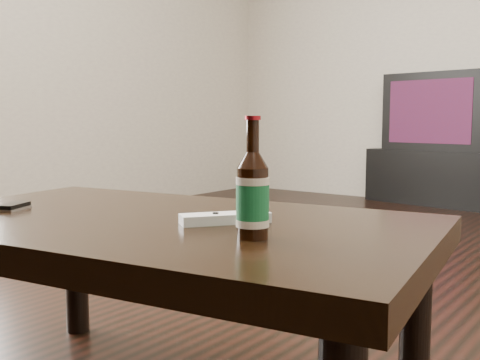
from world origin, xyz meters
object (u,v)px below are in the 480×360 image
Objects in this scene: tv at (444,112)px; coffee_table at (158,244)px; tv_stand at (442,177)px; remote at (225,218)px; beer_bottle at (253,196)px; phone at (13,207)px.

tv reaches higher than coffee_table.
remote is (0.71, -3.70, 0.25)m from tv_stand.
beer_bottle reaches higher than coffee_table.
remote reaches higher than coffee_table.
beer_bottle reaches higher than tv_stand.
coffee_table is at bearing -5.64° from phone.
beer_bottle is at bearing 2.72° from remote.
tv is 0.67× the size of coffee_table.
tv_stand is at bearing 90.00° from tv.
tv_stand is at bearing 102.57° from beer_bottle.
phone is at bearing -172.54° from beer_bottle.
coffee_table is 0.34m from beer_bottle.
tv is at bearing -90.00° from tv_stand.
coffee_table is at bearing -129.93° from remote.
remote is (0.71, -3.69, -0.27)m from tv.
coffee_table is 0.19m from remote.
phone is 0.53× the size of remote.
tv is 8.73× the size of phone.
beer_bottle is at bearing -18.12° from phone.
tv reaches higher than phone.
remote reaches higher than phone.
tv_stand is at bearing 66.88° from phone.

